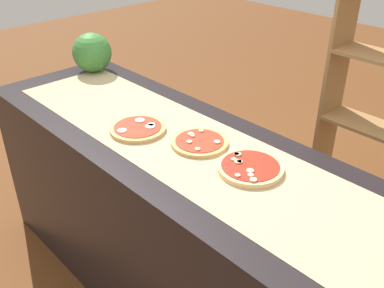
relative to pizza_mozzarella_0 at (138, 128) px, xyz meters
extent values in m
cube|color=black|center=(0.29, 0.07, -0.49)|extent=(2.51, 0.75, 0.95)
cube|color=tan|center=(0.29, 0.07, -0.01)|extent=(2.20, 0.52, 0.00)
cylinder|color=tan|center=(0.00, 0.00, 0.00)|extent=(0.26, 0.26, 0.02)
cylinder|color=red|center=(0.00, 0.00, 0.01)|extent=(0.22, 0.22, 0.00)
cylinder|color=#EFE5CC|center=(-0.04, 0.04, 0.01)|extent=(0.05, 0.05, 0.00)
cylinder|color=#EFE5CC|center=(0.04, 0.04, 0.01)|extent=(0.05, 0.05, 0.00)
cylinder|color=#EFE5CC|center=(0.03, 0.05, 0.01)|extent=(0.03, 0.03, 0.00)
cylinder|color=#EFE5CC|center=(-0.01, -0.08, 0.01)|extent=(0.04, 0.04, 0.00)
cylinder|color=tan|center=(0.29, 0.12, 0.00)|extent=(0.25, 0.25, 0.02)
cylinder|color=red|center=(0.29, 0.12, 0.01)|extent=(0.21, 0.21, 0.00)
cylinder|color=#C6B28E|center=(0.34, 0.06, 0.01)|extent=(0.02, 0.02, 0.01)
cylinder|color=#C6B28E|center=(0.27, 0.08, 0.01)|extent=(0.03, 0.03, 0.01)
cylinder|color=#C6B28E|center=(0.22, 0.13, 0.01)|extent=(0.03, 0.03, 0.01)
cylinder|color=#C6B28E|center=(0.24, 0.12, 0.01)|extent=(0.02, 0.02, 0.01)
cylinder|color=#C6B28E|center=(0.23, 0.18, 0.01)|extent=(0.02, 0.02, 0.01)
cylinder|color=#C6B28E|center=(0.35, 0.16, 0.01)|extent=(0.03, 0.03, 0.01)
cylinder|color=#E5C17F|center=(0.57, 0.12, 0.00)|extent=(0.26, 0.26, 0.02)
cylinder|color=#AD2314|center=(0.57, 0.12, 0.01)|extent=(0.23, 0.23, 0.00)
cylinder|color=#C6B28E|center=(0.50, 0.10, 0.02)|extent=(0.02, 0.02, 0.01)
cylinder|color=#C6B28E|center=(0.52, 0.10, 0.02)|extent=(0.03, 0.03, 0.01)
cylinder|color=#C6B28E|center=(0.48, 0.14, 0.02)|extent=(0.02, 0.02, 0.01)
cylinder|color=#C6B28E|center=(0.65, 0.05, 0.02)|extent=(0.03, 0.03, 0.01)
cylinder|color=#C6B28E|center=(0.59, 0.03, 0.02)|extent=(0.02, 0.02, 0.01)
cylinder|color=#C6B28E|center=(0.62, 0.06, 0.02)|extent=(0.02, 0.02, 0.01)
cylinder|color=#C6B28E|center=(0.53, 0.10, 0.02)|extent=(0.02, 0.02, 0.01)
cylinder|color=#C6B28E|center=(0.60, 0.08, 0.02)|extent=(0.03, 0.03, 0.01)
cylinder|color=#C6B28E|center=(0.49, 0.14, 0.02)|extent=(0.03, 0.03, 0.01)
sphere|color=#387A33|center=(-0.81, 0.28, 0.11)|extent=(0.24, 0.24, 0.24)
cube|color=#A87A47|center=(0.33, 1.14, -0.17)|extent=(0.02, 0.23, 1.58)
cube|color=#A87A47|center=(0.72, 1.14, -0.96)|extent=(0.75, 0.24, 0.02)
cube|color=#2D753D|center=(0.81, 1.14, -0.83)|extent=(0.04, 0.17, 0.24)
cube|color=#A87A47|center=(0.72, 1.14, -0.56)|extent=(0.75, 0.24, 0.02)
camera|label=1|loc=(1.47, -1.04, 0.94)|focal=40.95mm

